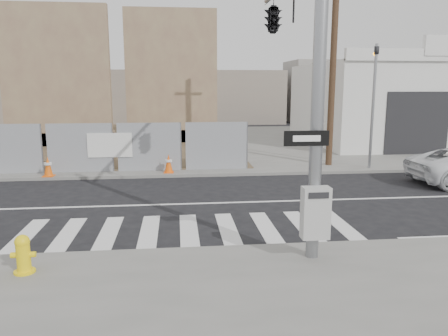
{
  "coord_description": "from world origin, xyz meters",
  "views": [
    {
      "loc": [
        -0.26,
        -13.17,
        3.64
      ],
      "look_at": [
        1.01,
        -1.48,
        1.4
      ],
      "focal_mm": 35.0,
      "sensor_mm": 36.0,
      "label": 1
    }
  ],
  "objects": [
    {
      "name": "ground",
      "position": [
        0.0,
        0.0,
        0.0
      ],
      "size": [
        100.0,
        100.0,
        0.0
      ],
      "primitive_type": "plane",
      "color": "black",
      "rests_on": "ground"
    },
    {
      "name": "sidewalk_far",
      "position": [
        0.0,
        14.0,
        0.06
      ],
      "size": [
        50.0,
        20.0,
        0.12
      ],
      "primitive_type": "cube",
      "color": "slate",
      "rests_on": "ground"
    },
    {
      "name": "traffic_cone_d",
      "position": [
        -0.61,
        4.47,
        0.49
      ],
      "size": [
        0.41,
        0.41,
        0.76
      ],
      "rotation": [
        0.0,
        0.0,
        -0.05
      ],
      "color": "#F4590C",
      "rests_on": "sidewalk_far"
    },
    {
      "name": "utility_pole_right",
      "position": [
        6.5,
        5.5,
        5.2
      ],
      "size": [
        1.6,
        0.28,
        10.0
      ],
      "color": "#473121",
      "rests_on": "sidewalk_far"
    },
    {
      "name": "fire_hydrant",
      "position": [
        -3.2,
        -5.0,
        0.49
      ],
      "size": [
        0.46,
        0.42,
        0.75
      ],
      "rotation": [
        0.0,
        0.0,
        0.05
      ],
      "color": "yellow",
      "rests_on": "sidewalk_near"
    },
    {
      "name": "concrete_wall_right",
      "position": [
        -0.5,
        14.08,
        3.38
      ],
      "size": [
        5.5,
        1.3,
        8.0
      ],
      "color": "#7B5D4A",
      "rests_on": "sidewalk_far"
    },
    {
      "name": "traffic_cone_c",
      "position": [
        -5.29,
        4.22,
        0.5
      ],
      "size": [
        0.43,
        0.43,
        0.78
      ],
      "rotation": [
        0.0,
        0.0,
        -0.06
      ],
      "color": "#F65D0C",
      "rests_on": "sidewalk_far"
    },
    {
      "name": "auto_shop",
      "position": [
        14.0,
        12.97,
        2.54
      ],
      "size": [
        12.0,
        10.2,
        5.95
      ],
      "color": "silver",
      "rests_on": "sidewalk_far"
    },
    {
      "name": "signal_pole",
      "position": [
        2.49,
        -2.05,
        4.78
      ],
      "size": [
        0.96,
        5.87,
        7.0
      ],
      "color": "gray",
      "rests_on": "sidewalk_near"
    },
    {
      "name": "far_signal_pole",
      "position": [
        8.0,
        4.6,
        3.48
      ],
      "size": [
        0.16,
        0.2,
        5.6
      ],
      "color": "gray",
      "rests_on": "sidewalk_far"
    },
    {
      "name": "concrete_wall_left",
      "position": [
        -7.0,
        13.08,
        3.38
      ],
      "size": [
        6.0,
        1.3,
        8.0
      ],
      "color": "#7B5D4A",
      "rests_on": "sidewalk_far"
    }
  ]
}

